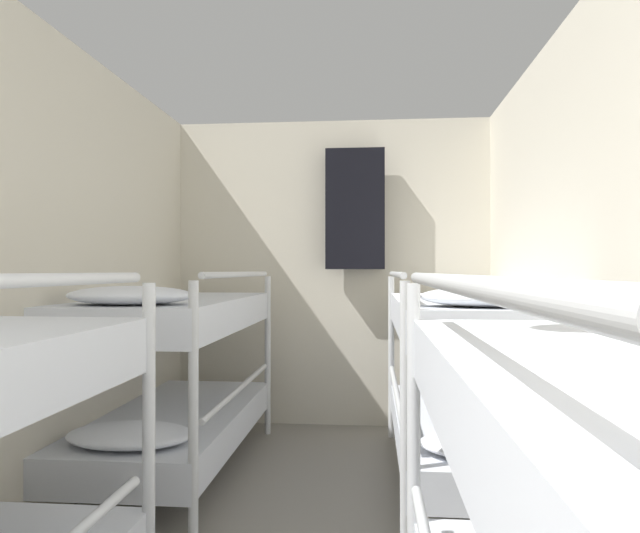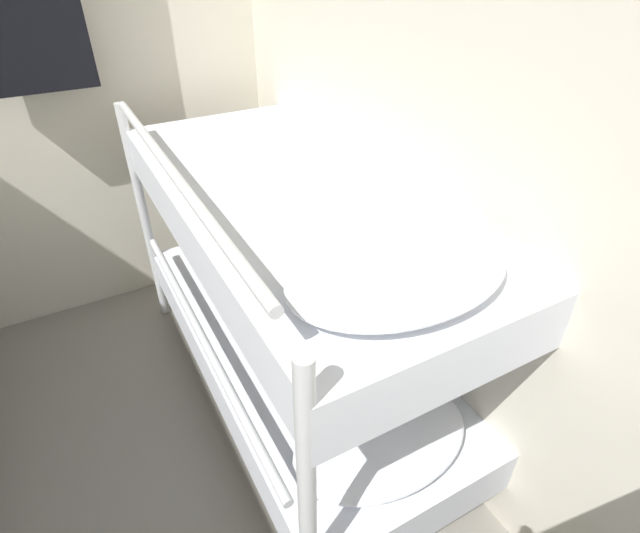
{
  "view_description": "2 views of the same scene",
  "coord_description": "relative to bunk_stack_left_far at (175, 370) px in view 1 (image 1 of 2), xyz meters",
  "views": [
    {
      "loc": [
        0.31,
        0.41,
        1.19
      ],
      "look_at": [
        0.06,
        3.17,
        1.21
      ],
      "focal_mm": 32.0,
      "sensor_mm": 36.0,
      "label": 1
    },
    {
      "loc": [
        0.17,
        2.22,
        1.78
      ],
      "look_at": [
        0.72,
        3.23,
        0.99
      ],
      "focal_mm": 28.0,
      "sensor_mm": 36.0,
      "label": 2
    }
  ],
  "objects": [
    {
      "name": "wall_back",
      "position": [
        0.82,
        1.23,
        0.56
      ],
      "size": [
        2.52,
        0.06,
        2.35
      ],
      "color": "beige",
      "rests_on": "ground_plane"
    },
    {
      "name": "bunk_stack_left_far",
      "position": [
        0.0,
        0.0,
        0.0
      ],
      "size": [
        0.77,
        1.78,
        1.18
      ],
      "color": "silver",
      "rests_on": "ground_plane"
    },
    {
      "name": "bunk_stack_right_far",
      "position": [
        1.64,
        0.0,
        0.0
      ],
      "size": [
        0.77,
        1.78,
        1.18
      ],
      "color": "silver",
      "rests_on": "ground_plane"
    },
    {
      "name": "hanging_coat",
      "position": [
        1.01,
        1.08,
        1.03
      ],
      "size": [
        0.44,
        0.12,
        0.9
      ],
      "color": "black"
    }
  ]
}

